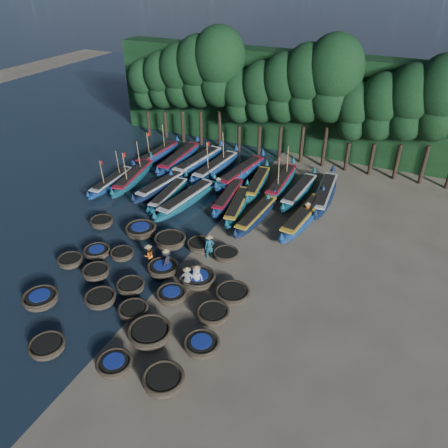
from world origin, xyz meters
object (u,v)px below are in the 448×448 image
at_px(long_boat_1, 134,177).
at_px(fisherman_5, 218,186).
at_px(coracle_10, 70,261).
at_px(coracle_11, 96,272).
at_px(long_boat_17, 324,194).
at_px(fisherman_2, 149,254).
at_px(coracle_16, 122,254).
at_px(long_boat_3, 169,195).
at_px(long_boat_0, 112,182).
at_px(long_boat_4, 187,199).
at_px(coracle_14, 213,314).
at_px(coracle_15, 97,252).
at_px(long_boat_6, 238,206).
at_px(long_boat_5, 228,196).
at_px(long_boat_10, 179,158).
at_px(long_boat_12, 216,167).
at_px(fisherman_4, 187,278).
at_px(fisherman_1, 209,246).
at_px(fisherman_3, 167,260).
at_px(coracle_8, 150,333).
at_px(long_boat_8, 303,217).
at_px(long_boat_11, 198,162).
at_px(coracle_7, 133,311).
at_px(long_boat_16, 299,192).
at_px(coracle_24, 226,255).
at_px(coracle_19, 232,294).
at_px(long_boat_9, 157,154).
at_px(coracle_3, 115,364).
at_px(long_boat_7, 256,215).
at_px(fisherman_6, 307,211).
at_px(coracle_5, 41,299).
at_px(coracle_13, 172,295).
at_px(coracle_21, 141,230).
at_px(long_boat_15, 281,182).
at_px(long_boat_13, 241,173).
at_px(fisherman_0, 197,277).
at_px(coracle_22, 170,241).
at_px(coracle_23, 200,245).
at_px(coracle_18, 198,279).
at_px(coracle_6, 100,299).

distance_m(long_boat_1, fisherman_5, 8.29).
bearing_deg(coracle_10, coracle_11, -6.15).
height_order(long_boat_17, fisherman_2, fisherman_2).
xyz_separation_m(coracle_16, long_boat_3, (-1.59, 8.82, 0.12)).
height_order(long_boat_0, long_boat_4, long_boat_0).
xyz_separation_m(coracle_14, coracle_15, (-10.21, 2.15, -0.04)).
distance_m(coracle_14, long_boat_6, 12.84).
xyz_separation_m(long_boat_4, long_boat_5, (2.91, 2.07, -0.08)).
bearing_deg(long_boat_10, long_boat_12, -6.92).
xyz_separation_m(long_boat_0, fisherman_4, (13.37, -9.75, 0.41)).
bearing_deg(fisherman_1, coracle_10, -177.21).
height_order(coracle_16, fisherman_3, fisherman_3).
height_order(coracle_8, long_boat_5, long_boat_5).
relative_size(long_boat_0, fisherman_3, 3.91).
bearing_deg(long_boat_8, long_boat_11, 161.27).
bearing_deg(coracle_7, long_boat_16, 76.43).
height_order(coracle_10, coracle_24, coracle_10).
height_order(coracle_19, long_boat_9, long_boat_9).
bearing_deg(coracle_3, long_boat_7, 86.23).
xyz_separation_m(fisherman_2, fisherman_5, (-0.17, 11.21, 0.02)).
distance_m(fisherman_2, fisherman_3, 1.48).
bearing_deg(fisherman_1, long_boat_5, 77.33).
bearing_deg(fisherman_6, long_boat_11, 99.89).
relative_size(coracle_5, coracle_13, 1.15).
distance_m(long_boat_1, fisherman_3, 14.13).
relative_size(long_boat_12, long_boat_17, 0.96).
bearing_deg(coracle_21, long_boat_15, 59.95).
relative_size(coracle_21, long_boat_9, 0.30).
height_order(long_boat_10, fisherman_2, fisherman_2).
distance_m(fisherman_2, fisherman_6, 13.08).
relative_size(coracle_21, long_boat_13, 0.27).
xyz_separation_m(long_boat_0, fisherman_0, (13.84, -9.38, 0.41)).
height_order(long_boat_0, long_boat_5, long_boat_0).
distance_m(coracle_22, fisherman_4, 5.13).
relative_size(coracle_15, long_boat_15, 0.22).
distance_m(coracle_7, fisherman_3, 4.59).
bearing_deg(long_boat_16, coracle_21, -125.57).
height_order(long_boat_4, fisherman_0, fisherman_0).
xyz_separation_m(long_boat_8, long_boat_13, (-7.70, 5.42, 0.01)).
xyz_separation_m(coracle_22, long_boat_9, (-9.53, 13.16, 0.06)).
bearing_deg(long_boat_13, long_boat_16, -4.80).
bearing_deg(long_boat_9, coracle_22, -51.14).
height_order(coracle_23, long_boat_8, long_boat_8).
relative_size(coracle_18, fisherman_0, 1.44).
height_order(coracle_21, coracle_23, coracle_21).
xyz_separation_m(coracle_22, coracle_23, (2.16, 0.58, -0.10)).
height_order(long_boat_9, long_boat_12, long_boat_12).
height_order(long_boat_7, long_boat_12, long_boat_12).
distance_m(coracle_15, long_boat_12, 16.14).
bearing_deg(coracle_6, long_boat_17, 64.51).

